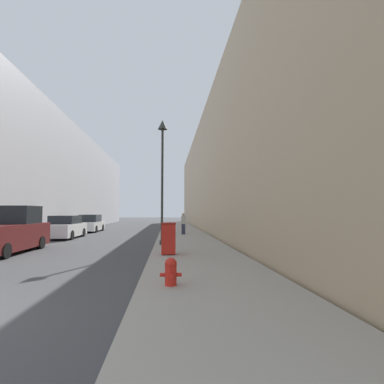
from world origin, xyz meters
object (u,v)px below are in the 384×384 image
object	(u,v)px
parked_sedan_near	(65,228)
parked_sedan_far	(90,224)
pickup_truck	(6,233)
pedestrian_on_sidewalk	(183,224)
fire_hydrant	(171,271)
trash_bin	(168,238)
lamppost	(162,155)

from	to	relation	value
parked_sedan_near	parked_sedan_far	bearing A→B (deg)	90.38
pickup_truck	pedestrian_on_sidewalk	bearing A→B (deg)	46.28
parked_sedan_near	fire_hydrant	bearing A→B (deg)	-63.67
fire_hydrant	pickup_truck	world-z (taller)	pickup_truck
trash_bin	lamppost	distance (m)	5.49
pickup_truck	pedestrian_on_sidewalk	xyz separation A→B (m)	(8.66, 9.06, 0.06)
lamppost	pickup_truck	size ratio (longest dim) A/B	1.24
trash_bin	pedestrian_on_sidewalk	world-z (taller)	pedestrian_on_sidewalk
trash_bin	parked_sedan_near	xyz separation A→B (m)	(-7.43, 9.86, -0.05)
fire_hydrant	parked_sedan_far	world-z (taller)	parked_sedan_far
lamppost	parked_sedan_far	xyz separation A→B (m)	(-7.12, 13.40, -4.20)
fire_hydrant	parked_sedan_far	size ratio (longest dim) A/B	0.14
lamppost	trash_bin	bearing A→B (deg)	-84.42
lamppost	parked_sedan_far	bearing A→B (deg)	118.00
lamppost	parked_sedan_near	xyz separation A→B (m)	(-7.08, 6.27, -4.19)
fire_hydrant	parked_sedan_far	xyz separation A→B (m)	(-7.53, 22.25, 0.27)
lamppost	pedestrian_on_sidewalk	bearing A→B (deg)	78.54
fire_hydrant	pickup_truck	bearing A→B (deg)	136.07
lamppost	parked_sedan_near	world-z (taller)	lamppost
parked_sedan_far	parked_sedan_near	bearing A→B (deg)	-89.62
trash_bin	lamppost	xyz separation A→B (m)	(-0.35, 3.59, 4.14)
fire_hydrant	pickup_truck	distance (m)	10.49
pickup_truck	parked_sedan_near	distance (m)	7.85
lamppost	pickup_truck	world-z (taller)	lamppost
parked_sedan_near	pedestrian_on_sidewalk	bearing A→B (deg)	8.02
pickup_truck	parked_sedan_near	size ratio (longest dim) A/B	1.16
pickup_truck	parked_sedan_far	world-z (taller)	pickup_truck
fire_hydrant	parked_sedan_near	bearing A→B (deg)	116.33
fire_hydrant	pickup_truck	xyz separation A→B (m)	(-7.55, 7.27, 0.44)
trash_bin	pickup_truck	world-z (taller)	pickup_truck
pedestrian_on_sidewalk	fire_hydrant	bearing A→B (deg)	-93.89
lamppost	pedestrian_on_sidewalk	size ratio (longest dim) A/B	4.06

